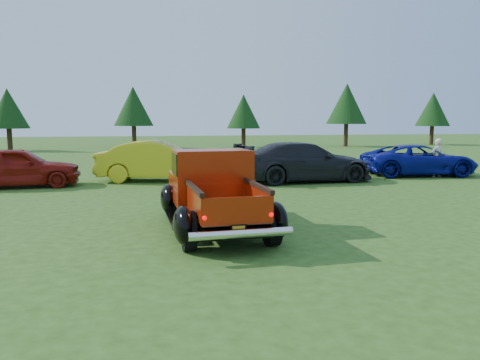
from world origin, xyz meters
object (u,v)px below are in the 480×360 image
Objects in this scene: show_car_grey at (304,162)px; spectator at (437,158)px; tree_far_east at (433,109)px; show_car_red at (17,167)px; tree_mid_left at (133,106)px; tree_mid_right at (244,112)px; tree_east at (347,104)px; show_car_yellow at (159,161)px; show_car_blue at (419,160)px; tree_west at (8,109)px; pickup_truck at (212,190)px.

show_car_grey is 3.27× the size of spectator.
show_car_red is at bearing -144.12° from tree_far_east.
tree_mid_right is (9.00, -1.00, -0.41)m from tree_mid_left.
tree_east is at bearing -116.48° from spectator.
spectator is (-14.80, -22.43, -2.47)m from tree_far_east.
tree_mid_left reaches higher than show_car_yellow.
tree_mid_right is 0.96× the size of show_car_blue.
tree_far_east is 0.95× the size of show_car_grey.
tree_east is 1.18× the size of show_car_blue.
tree_mid_right is 2.85× the size of spectator.
show_car_blue is at bearing -106.55° from tree_east.
show_car_red is at bearing 83.97° from show_car_grey.
tree_west is 1.01× the size of show_car_yellow.
show_car_yellow is 2.95× the size of spectator.
show_car_red is at bearing 125.58° from pickup_truck.
tree_west is 26.35m from show_car_grey.
tree_mid_left is 29.99m from pickup_truck.
tree_far_east is at bearing 6.34° from tree_east.
tree_mid_left is 18.06m from tree_east.
spectator is at bearing -84.60° from show_car_yellow.
tree_mid_left is 26.10m from spectator.
tree_mid_left is at bearing 173.66° from tree_mid_right.
tree_east reaches higher than show_car_yellow.
tree_east is at bearing 58.43° from pickup_truck.
tree_west is at bearing -55.97° from spectator.
pickup_truck is at bearing 134.73° from show_car_blue.
tree_east reaches higher than show_car_red.
pickup_truck is at bearing -147.23° from show_car_red.
tree_mid_left is 22.08m from show_car_yellow.
tree_west is 0.85× the size of tree_east.
tree_mid_left reaches higher than tree_west.
pickup_truck reaches higher than spectator.
tree_mid_left is 27.00m from tree_far_east.
tree_west is 1.13× the size of show_car_red.
show_car_blue is 0.76m from spectator.
tree_west is at bearing 109.53° from pickup_truck.
tree_east is at bearing -30.70° from show_car_grey.
pickup_truck is at bearing -130.32° from tree_far_east.
pickup_truck is (-24.87, -29.31, -2.46)m from tree_far_east.
tree_mid_right is 25.03m from show_car_red.
tree_west is 22.51m from show_car_yellow.
pickup_truck is 12.20m from spectator.
show_car_red is 0.89× the size of show_car_yellow.
tree_far_east is 26.98m from spectator.
tree_mid_right is 0.92× the size of tree_far_east.
spectator is at bearing 32.04° from pickup_truck.
tree_far_east is at bearing -134.76° from spectator.
show_car_red is at bearing 108.99° from show_car_yellow.
spectator reaches higher than show_car_blue.
tree_mid_left is at bearing -13.91° from show_car_red.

